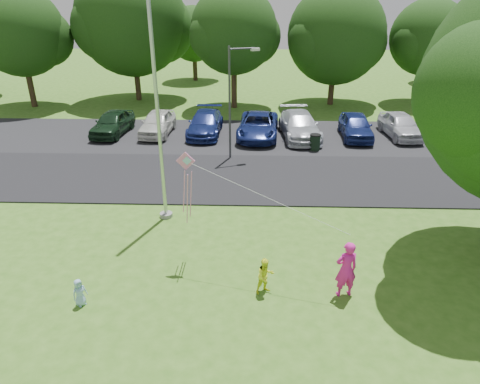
{
  "coord_description": "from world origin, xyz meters",
  "views": [
    {
      "loc": [
        -0.08,
        -9.92,
        8.13
      ],
      "look_at": [
        -0.52,
        4.0,
        1.6
      ],
      "focal_mm": 32.0,
      "sensor_mm": 36.0,
      "label": 1
    }
  ],
  "objects_px": {
    "child_blue": "(79,292)",
    "street_lamp": "(234,94)",
    "flagpole": "(158,114)",
    "child_yellow": "(265,276)",
    "trash_can": "(315,143)",
    "kite": "(190,176)",
    "woman": "(346,269)"
  },
  "relations": [
    {
      "from": "child_blue",
      "to": "street_lamp",
      "type": "bearing_deg",
      "value": 23.27
    },
    {
      "from": "flagpole",
      "to": "child_yellow",
      "type": "xyz_separation_m",
      "value": [
        3.84,
        -4.6,
        -3.59
      ]
    },
    {
      "from": "trash_can",
      "to": "street_lamp",
      "type": "bearing_deg",
      "value": -164.0
    },
    {
      "from": "flagpole",
      "to": "trash_can",
      "type": "height_order",
      "value": "flagpole"
    },
    {
      "from": "child_blue",
      "to": "kite",
      "type": "xyz_separation_m",
      "value": [
        2.94,
        2.33,
        2.64
      ]
    },
    {
      "from": "woman",
      "to": "child_blue",
      "type": "bearing_deg",
      "value": -7.27
    },
    {
      "from": "flagpole",
      "to": "kite",
      "type": "xyz_separation_m",
      "value": [
        1.51,
        -3.01,
        -1.1
      ]
    },
    {
      "from": "woman",
      "to": "child_yellow",
      "type": "height_order",
      "value": "woman"
    },
    {
      "from": "street_lamp",
      "to": "woman",
      "type": "height_order",
      "value": "street_lamp"
    },
    {
      "from": "street_lamp",
      "to": "trash_can",
      "type": "bearing_deg",
      "value": -5.02
    },
    {
      "from": "street_lamp",
      "to": "woman",
      "type": "xyz_separation_m",
      "value": [
        3.73,
        -11.37,
        -2.57
      ]
    },
    {
      "from": "woman",
      "to": "trash_can",
      "type": "bearing_deg",
      "value": -105.79
    },
    {
      "from": "child_blue",
      "to": "flagpole",
      "type": "bearing_deg",
      "value": 25.98
    },
    {
      "from": "trash_can",
      "to": "flagpole",
      "type": "bearing_deg",
      "value": -130.72
    },
    {
      "from": "street_lamp",
      "to": "kite",
      "type": "distance_m",
      "value": 9.78
    },
    {
      "from": "flagpole",
      "to": "child_blue",
      "type": "bearing_deg",
      "value": -105.01
    },
    {
      "from": "street_lamp",
      "to": "trash_can",
      "type": "relative_size",
      "value": 5.96
    },
    {
      "from": "street_lamp",
      "to": "kite",
      "type": "height_order",
      "value": "street_lamp"
    },
    {
      "from": "flagpole",
      "to": "child_yellow",
      "type": "height_order",
      "value": "flagpole"
    },
    {
      "from": "flagpole",
      "to": "trash_can",
      "type": "bearing_deg",
      "value": 49.28
    },
    {
      "from": "street_lamp",
      "to": "woman",
      "type": "bearing_deg",
      "value": -92.84
    },
    {
      "from": "flagpole",
      "to": "trash_can",
      "type": "relative_size",
      "value": 10.33
    },
    {
      "from": "flagpole",
      "to": "child_yellow",
      "type": "distance_m",
      "value": 6.99
    },
    {
      "from": "trash_can",
      "to": "child_blue",
      "type": "distance_m",
      "value": 15.72
    },
    {
      "from": "woman",
      "to": "street_lamp",
      "type": "bearing_deg",
      "value": -84.3
    },
    {
      "from": "woman",
      "to": "child_blue",
      "type": "height_order",
      "value": "woman"
    },
    {
      "from": "trash_can",
      "to": "kite",
      "type": "distance_m",
      "value": 12.52
    },
    {
      "from": "flagpole",
      "to": "child_blue",
      "type": "xyz_separation_m",
      "value": [
        -1.43,
        -5.34,
        -3.74
      ]
    },
    {
      "from": "child_yellow",
      "to": "child_blue",
      "type": "height_order",
      "value": "child_yellow"
    },
    {
      "from": "street_lamp",
      "to": "child_yellow",
      "type": "distance_m",
      "value": 11.77
    },
    {
      "from": "flagpole",
      "to": "child_blue",
      "type": "height_order",
      "value": "flagpole"
    },
    {
      "from": "woman",
      "to": "child_blue",
      "type": "relative_size",
      "value": 2.12
    }
  ]
}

